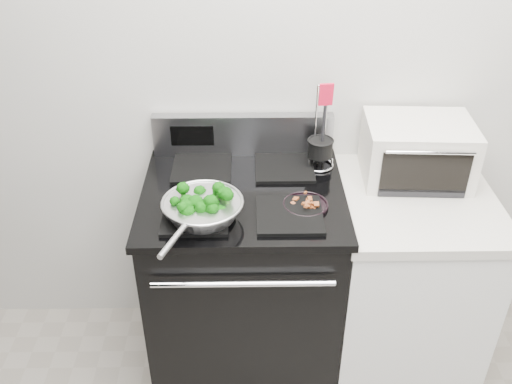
{
  "coord_description": "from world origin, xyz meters",
  "views": [
    {
      "loc": [
        -0.28,
        -0.44,
        2.16
      ],
      "look_at": [
        -0.25,
        1.36,
        0.98
      ],
      "focal_mm": 40.0,
      "sensor_mm": 36.0,
      "label": 1
    }
  ],
  "objects_px": {
    "skillet": "(202,208)",
    "utensil_holder": "(320,152)",
    "bacon_plate": "(306,203)",
    "toaster_oven": "(417,151)",
    "gas_range": "(244,280)"
  },
  "relations": [
    {
      "from": "bacon_plate",
      "to": "skillet",
      "type": "bearing_deg",
      "value": -168.95
    },
    {
      "from": "gas_range",
      "to": "toaster_oven",
      "type": "xyz_separation_m",
      "value": [
        0.7,
        0.15,
        0.55
      ]
    },
    {
      "from": "gas_range",
      "to": "toaster_oven",
      "type": "relative_size",
      "value": 2.59
    },
    {
      "from": "gas_range",
      "to": "bacon_plate",
      "type": "bearing_deg",
      "value": -25.16
    },
    {
      "from": "bacon_plate",
      "to": "toaster_oven",
      "type": "bearing_deg",
      "value": 28.84
    },
    {
      "from": "gas_range",
      "to": "toaster_oven",
      "type": "height_order",
      "value": "toaster_oven"
    },
    {
      "from": "skillet",
      "to": "utensil_holder",
      "type": "distance_m",
      "value": 0.59
    },
    {
      "from": "bacon_plate",
      "to": "utensil_holder",
      "type": "relative_size",
      "value": 0.46
    },
    {
      "from": "gas_range",
      "to": "utensil_holder",
      "type": "relative_size",
      "value": 3.05
    },
    {
      "from": "toaster_oven",
      "to": "utensil_holder",
      "type": "bearing_deg",
      "value": 177.48
    },
    {
      "from": "skillet",
      "to": "bacon_plate",
      "type": "bearing_deg",
      "value": 32.01
    },
    {
      "from": "skillet",
      "to": "gas_range",
      "type": "bearing_deg",
      "value": 72.94
    },
    {
      "from": "bacon_plate",
      "to": "utensil_holder",
      "type": "height_order",
      "value": "utensil_holder"
    },
    {
      "from": "utensil_holder",
      "to": "skillet",
      "type": "bearing_deg",
      "value": -147.25
    },
    {
      "from": "skillet",
      "to": "utensil_holder",
      "type": "relative_size",
      "value": 1.21
    }
  ]
}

